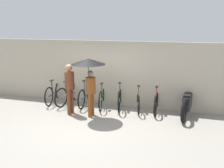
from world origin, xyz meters
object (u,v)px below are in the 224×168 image
Objects in this scene: parked_bicycle_0 at (54,93)px; parked_bicycle_4 at (120,97)px; parked_bicycle_5 at (138,100)px; pedestrian_leading at (70,85)px; parked_bicycle_2 at (86,95)px; parked_bicycle_6 at (157,101)px; pedestrian_center at (89,70)px; parked_bicycle_3 at (103,96)px; parked_bicycle_1 at (70,94)px; motorcycle at (187,103)px.

parked_bicycle_4 is at bearing -94.42° from parked_bicycle_0.
pedestrian_leading reaches higher than parked_bicycle_5.
parked_bicycle_0 is 0.98× the size of parked_bicycle_2.
pedestrian_leading is (-2.76, -1.09, 0.63)m from parked_bicycle_6.
pedestrian_leading is 0.93m from pedestrian_center.
pedestrian_center is (0.60, -1.16, 1.18)m from parked_bicycle_2.
parked_bicycle_5 is 1.02× the size of pedestrian_leading.
parked_bicycle_6 reaches higher than parked_bicycle_5.
parked_bicycle_3 is 0.66m from parked_bicycle_4.
parked_bicycle_5 is 0.66m from parked_bicycle_6.
parked_bicycle_6 is at bearing -100.03° from parked_bicycle_3.
parked_bicycle_6 is (2.62, 0.03, -0.01)m from parked_bicycle_2.
parked_bicycle_2 is (0.65, 0.06, -0.00)m from parked_bicycle_1.
parked_bicycle_0 is 0.95× the size of parked_bicycle_3.
parked_bicycle_1 is 2.04m from pedestrian_center.
parked_bicycle_3 is (1.96, 0.04, 0.00)m from parked_bicycle_0.
parked_bicycle_2 is 0.84× the size of motorcycle.
pedestrian_center reaches higher than parked_bicycle_4.
parked_bicycle_5 is at bearing -148.15° from pedestrian_leading.
parked_bicycle_0 is at bearing 89.09° from parked_bicycle_6.
parked_bicycle_1 is 0.97× the size of parked_bicycle_5.
parked_bicycle_3 is 2.98m from motorcycle.
parked_bicycle_0 is 1.01× the size of parked_bicycle_6.
parked_bicycle_3 is at bearing 95.54° from motorcycle.
parked_bicycle_5 is 2.17m from pedestrian_center.
parked_bicycle_1 is 1.29m from pedestrian_leading.
pedestrian_leading reaches higher than parked_bicycle_3.
parked_bicycle_1 is 0.94× the size of parked_bicycle_4.
parked_bicycle_4 reaches higher than parked_bicycle_1.
parked_bicycle_4 reaches higher than parked_bicycle_0.
parked_bicycle_6 reaches higher than motorcycle.
parked_bicycle_3 is 1.65m from pedestrian_center.
motorcycle is (4.29, -0.05, 0.04)m from parked_bicycle_1.
parked_bicycle_5 is 2.45m from pedestrian_leading.
parked_bicycle_5 is 1.04× the size of parked_bicycle_6.
motorcycle is (1.67, -0.13, 0.06)m from parked_bicycle_5.
pedestrian_center is at bearing -119.39° from parked_bicycle_1.
parked_bicycle_3 is (0.65, -0.00, 0.00)m from parked_bicycle_2.
parked_bicycle_5 is at bearing -100.94° from parked_bicycle_4.
parked_bicycle_0 is at bearing 96.78° from motorcycle.
pedestrian_leading reaches higher than parked_bicycle_4.
parked_bicycle_2 reaches higher than parked_bicycle_0.
pedestrian_center reaches higher than parked_bicycle_1.
pedestrian_center is (-2.02, -1.18, 1.19)m from parked_bicycle_6.
parked_bicycle_0 is 1.31m from parked_bicycle_2.
parked_bicycle_4 is 1.06× the size of pedestrian_leading.
parked_bicycle_0 is 3.93m from parked_bicycle_6.
parked_bicycle_2 is 1.24m from pedestrian_leading.
parked_bicycle_4 is at bearing 88.18° from parked_bicycle_6.
parked_bicycle_0 is 0.82× the size of motorcycle.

